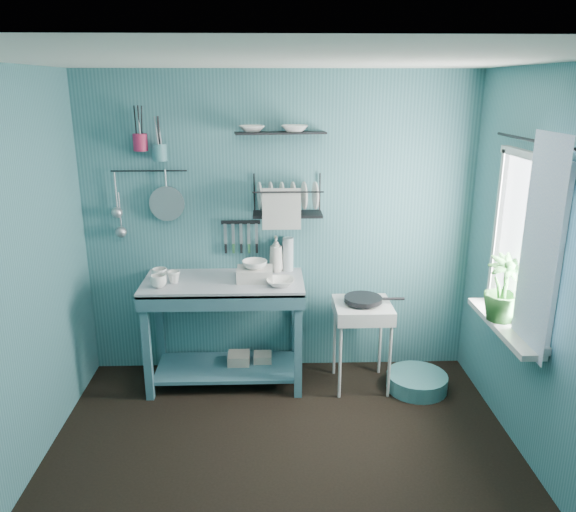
{
  "coord_description": "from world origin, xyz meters",
  "views": [
    {
      "loc": [
        -0.08,
        -3.0,
        2.38
      ],
      "look_at": [
        0.05,
        0.85,
        1.2
      ],
      "focal_mm": 35.0,
      "sensor_mm": 36.0,
      "label": 1
    }
  ],
  "objects_px": {
    "colander": "(167,204)",
    "utensil_cup_teal": "(160,152)",
    "mug_left": "(159,281)",
    "wash_tub": "(255,274)",
    "work_counter": "(225,331)",
    "dish_rack": "(287,196)",
    "floor_basin": "(417,382)",
    "mug_mid": "(174,277)",
    "mug_right": "(160,274)",
    "frying_pan": "(363,299)",
    "soap_bottle": "(276,254)",
    "potted_plant": "(503,288)",
    "water_bottle": "(288,254)",
    "storage_tin_small": "(263,364)",
    "utensil_cup_magenta": "(140,142)",
    "storage_tin_large": "(239,365)",
    "hotplate_stand": "(361,345)"
  },
  "relations": [
    {
      "from": "colander",
      "to": "utensil_cup_teal",
      "type": "bearing_deg",
      "value": -128.82
    },
    {
      "from": "mug_left",
      "to": "wash_tub",
      "type": "height_order",
      "value": "wash_tub"
    },
    {
      "from": "mug_left",
      "to": "utensil_cup_teal",
      "type": "distance_m",
      "value": 1.0
    },
    {
      "from": "work_counter",
      "to": "dish_rack",
      "type": "bearing_deg",
      "value": 28.68
    },
    {
      "from": "floor_basin",
      "to": "wash_tub",
      "type": "bearing_deg",
      "value": 172.65
    },
    {
      "from": "mug_mid",
      "to": "dish_rack",
      "type": "distance_m",
      "value": 1.1
    },
    {
      "from": "mug_right",
      "to": "frying_pan",
      "type": "distance_m",
      "value": 1.62
    },
    {
      "from": "soap_bottle",
      "to": "colander",
      "type": "bearing_deg",
      "value": 177.76
    },
    {
      "from": "mug_left",
      "to": "frying_pan",
      "type": "xyz_separation_m",
      "value": [
        1.58,
        0.06,
        -0.19
      ]
    },
    {
      "from": "mug_left",
      "to": "mug_mid",
      "type": "bearing_deg",
      "value": 45.0
    },
    {
      "from": "potted_plant",
      "to": "mug_right",
      "type": "bearing_deg",
      "value": 164.0
    },
    {
      "from": "frying_pan",
      "to": "utensil_cup_teal",
      "type": "height_order",
      "value": "utensil_cup_teal"
    },
    {
      "from": "work_counter",
      "to": "potted_plant",
      "type": "height_order",
      "value": "potted_plant"
    },
    {
      "from": "mug_left",
      "to": "water_bottle",
      "type": "xyz_separation_m",
      "value": [
        1.0,
        0.38,
        0.09
      ]
    },
    {
      "from": "potted_plant",
      "to": "wash_tub",
      "type": "bearing_deg",
      "value": 158.12
    },
    {
      "from": "frying_pan",
      "to": "storage_tin_small",
      "type": "relative_size",
      "value": 1.5
    },
    {
      "from": "work_counter",
      "to": "dish_rack",
      "type": "xyz_separation_m",
      "value": [
        0.51,
        0.15,
        1.09
      ]
    },
    {
      "from": "dish_rack",
      "to": "potted_plant",
      "type": "relative_size",
      "value": 1.2
    },
    {
      "from": "floor_basin",
      "to": "utensil_cup_magenta",
      "type": "bearing_deg",
      "value": 169.78
    },
    {
      "from": "storage_tin_large",
      "to": "soap_bottle",
      "type": "bearing_deg",
      "value": 25.11
    },
    {
      "from": "frying_pan",
      "to": "utensil_cup_teal",
      "type": "bearing_deg",
      "value": 169.13
    },
    {
      "from": "mug_right",
      "to": "utensil_cup_magenta",
      "type": "bearing_deg",
      "value": 120.45
    },
    {
      "from": "work_counter",
      "to": "wash_tub",
      "type": "distance_m",
      "value": 0.56
    },
    {
      "from": "frying_pan",
      "to": "soap_bottle",
      "type": "bearing_deg",
      "value": 156.36
    },
    {
      "from": "potted_plant",
      "to": "hotplate_stand",
      "type": "bearing_deg",
      "value": 144.49
    },
    {
      "from": "water_bottle",
      "to": "frying_pan",
      "type": "xyz_separation_m",
      "value": [
        0.58,
        -0.32,
        -0.28
      ]
    },
    {
      "from": "mug_mid",
      "to": "wash_tub",
      "type": "relative_size",
      "value": 0.36
    },
    {
      "from": "mug_left",
      "to": "floor_basin",
      "type": "xyz_separation_m",
      "value": [
        2.04,
        -0.03,
        -0.88
      ]
    },
    {
      "from": "potted_plant",
      "to": "storage_tin_small",
      "type": "relative_size",
      "value": 2.3
    },
    {
      "from": "dish_rack",
      "to": "storage_tin_small",
      "type": "bearing_deg",
      "value": -163.51
    },
    {
      "from": "colander",
      "to": "storage_tin_small",
      "type": "height_order",
      "value": "colander"
    },
    {
      "from": "mug_mid",
      "to": "soap_bottle",
      "type": "relative_size",
      "value": 0.33
    },
    {
      "from": "hotplate_stand",
      "to": "work_counter",
      "type": "bearing_deg",
      "value": 167.34
    },
    {
      "from": "mug_left",
      "to": "frying_pan",
      "type": "distance_m",
      "value": 1.6
    },
    {
      "from": "utensil_cup_magenta",
      "to": "hotplate_stand",
      "type": "bearing_deg",
      "value": -9.98
    },
    {
      "from": "soap_bottle",
      "to": "hotplate_stand",
      "type": "height_order",
      "value": "soap_bottle"
    },
    {
      "from": "water_bottle",
      "to": "storage_tin_large",
      "type": "bearing_deg",
      "value": -157.96
    },
    {
      "from": "mug_right",
      "to": "frying_pan",
      "type": "xyz_separation_m",
      "value": [
        1.6,
        -0.1,
        -0.19
      ]
    },
    {
      "from": "work_counter",
      "to": "utensil_cup_magenta",
      "type": "xyz_separation_m",
      "value": [
        -0.62,
        0.2,
        1.51
      ]
    },
    {
      "from": "soap_bottle",
      "to": "frying_pan",
      "type": "height_order",
      "value": "soap_bottle"
    },
    {
      "from": "dish_rack",
      "to": "floor_basin",
      "type": "height_order",
      "value": "dish_rack"
    },
    {
      "from": "mug_mid",
      "to": "storage_tin_large",
      "type": "height_order",
      "value": "mug_mid"
    },
    {
      "from": "soap_bottle",
      "to": "floor_basin",
      "type": "bearing_deg",
      "value": -18.87
    },
    {
      "from": "utensil_cup_teal",
      "to": "hotplate_stand",
      "type": "bearing_deg",
      "value": -10.87
    },
    {
      "from": "work_counter",
      "to": "mug_left",
      "type": "relative_size",
      "value": 10.3
    },
    {
      "from": "mug_left",
      "to": "utensil_cup_magenta",
      "type": "distance_m",
      "value": 1.08
    },
    {
      "from": "utensil_cup_teal",
      "to": "colander",
      "type": "xyz_separation_m",
      "value": [
        0.02,
        0.03,
        -0.41
      ]
    },
    {
      "from": "wash_tub",
      "to": "potted_plant",
      "type": "distance_m",
      "value": 1.83
    },
    {
      "from": "floor_basin",
      "to": "frying_pan",
      "type": "bearing_deg",
      "value": 168.86
    },
    {
      "from": "work_counter",
      "to": "storage_tin_small",
      "type": "relative_size",
      "value": 6.33
    }
  ]
}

